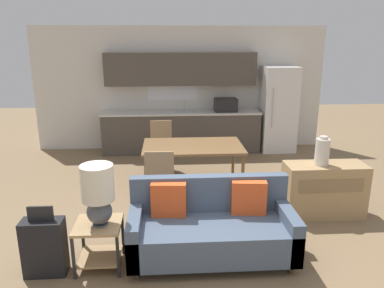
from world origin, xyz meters
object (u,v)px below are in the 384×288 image
at_px(credenza, 324,190).
at_px(dining_chair_near_left, 160,179).
at_px(vase, 322,152).
at_px(dining_chair_far_left, 162,145).
at_px(table_lamp, 98,192).
at_px(couch, 211,227).
at_px(side_table, 99,237).
at_px(suitcase, 44,247).
at_px(dining_table, 193,149).
at_px(refrigerator, 278,109).

height_order(credenza, dining_chair_near_left, dining_chair_near_left).
height_order(vase, dining_chair_far_left, vase).
distance_m(table_lamp, vase, 3.03).
height_order(couch, side_table, couch).
bearing_deg(dining_chair_far_left, suitcase, -115.05).
relative_size(couch, suitcase, 2.35).
xyz_separation_m(dining_chair_near_left, suitcase, (-1.20, -1.39, -0.19)).
bearing_deg(table_lamp, side_table, 140.55).
distance_m(dining_table, dining_chair_far_left, 1.06).
bearing_deg(dining_chair_far_left, refrigerator, 21.69).
bearing_deg(dining_table, dining_chair_near_left, -121.11).
relative_size(side_table, table_lamp, 0.76).
bearing_deg(table_lamp, vase, 20.76).
xyz_separation_m(side_table, dining_chair_far_left, (0.65, 3.05, 0.16)).
distance_m(refrigerator, table_lamp, 5.35).
bearing_deg(vase, credenza, 6.36).
distance_m(side_table, credenza, 3.13).
xyz_separation_m(vase, dining_chair_far_left, (-2.22, 2.00, -0.44)).
relative_size(refrigerator, couch, 1.01).
bearing_deg(suitcase, side_table, 11.41).
xyz_separation_m(credenza, dining_chair_near_left, (-2.30, 0.22, 0.13)).
relative_size(refrigerator, dining_chair_far_left, 1.94).
bearing_deg(side_table, table_lamp, -39.45).
bearing_deg(refrigerator, credenza, -94.42).
xyz_separation_m(couch, credenza, (1.70, 0.93, 0.03)).
height_order(refrigerator, side_table, refrigerator).
distance_m(credenza, dining_chair_near_left, 2.31).
bearing_deg(side_table, dining_table, 61.36).
distance_m(dining_chair_near_left, suitcase, 1.85).
bearing_deg(credenza, side_table, -160.27).
relative_size(side_table, dining_chair_near_left, 0.54).
relative_size(side_table, suitcase, 0.65).
relative_size(dining_table, suitcase, 2.06).
height_order(couch, credenza, couch).
distance_m(dining_table, vase, 2.03).
bearing_deg(table_lamp, dining_chair_far_left, 78.69).
xyz_separation_m(dining_table, couch, (0.07, -2.02, -0.34)).
height_order(couch, vase, vase).
distance_m(couch, credenza, 1.94).
height_order(side_table, table_lamp, table_lamp).
bearing_deg(dining_table, table_lamp, -117.68).
bearing_deg(side_table, vase, 20.08).
distance_m(dining_chair_near_left, dining_chair_far_left, 1.76).
bearing_deg(dining_table, dining_chair_far_left, 120.23).
bearing_deg(table_lamp, couch, 7.28).
relative_size(couch, credenza, 1.66).
bearing_deg(suitcase, couch, 7.60).
xyz_separation_m(side_table, vase, (2.87, 1.05, 0.60)).
height_order(refrigerator, table_lamp, refrigerator).
xyz_separation_m(vase, suitcase, (-3.42, -1.16, -0.63)).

